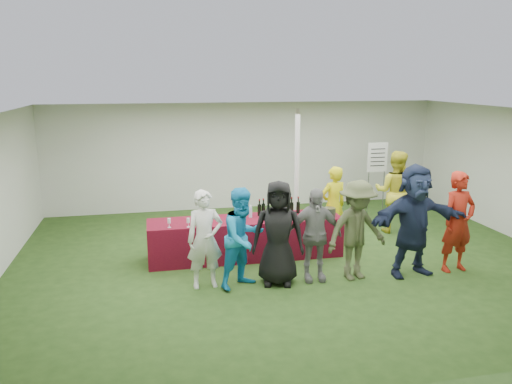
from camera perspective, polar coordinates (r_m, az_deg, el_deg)
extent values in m
plane|color=#284719|center=(9.36, 3.69, -7.78)|extent=(60.00, 60.00, 0.00)
plane|color=white|center=(12.79, -1.08, 4.18)|extent=(10.00, 0.00, 10.00)
plane|color=white|center=(5.40, 15.59, -8.92)|extent=(10.00, 0.00, 10.00)
plane|color=white|center=(8.77, 3.95, 8.94)|extent=(10.00, 10.00, 0.00)
cylinder|color=silver|center=(10.23, 4.68, 1.89)|extent=(0.10, 0.10, 2.70)
cube|color=maroon|center=(9.38, -1.20, -5.27)|extent=(3.60, 0.80, 0.75)
cylinder|color=black|center=(9.44, 0.39, -2.08)|extent=(0.07, 0.07, 0.22)
cylinder|color=black|center=(9.40, 0.39, -1.20)|extent=(0.03, 0.03, 0.08)
cylinder|color=maroon|center=(9.39, 0.39, -0.89)|extent=(0.03, 0.03, 0.02)
cylinder|color=black|center=(9.49, 0.85, -2.00)|extent=(0.07, 0.07, 0.22)
cylinder|color=black|center=(9.45, 0.85, -1.12)|extent=(0.03, 0.03, 0.08)
cylinder|color=maroon|center=(9.44, 0.85, -0.82)|extent=(0.03, 0.03, 0.02)
cylinder|color=black|center=(9.48, 2.26, -2.03)|extent=(0.07, 0.07, 0.22)
cylinder|color=black|center=(9.44, 2.26, -1.15)|extent=(0.03, 0.03, 0.08)
cylinder|color=maroon|center=(9.43, 2.27, -0.84)|extent=(0.03, 0.03, 0.02)
cylinder|color=black|center=(9.54, 2.59, -1.92)|extent=(0.07, 0.07, 0.22)
cylinder|color=black|center=(9.51, 2.60, -1.05)|extent=(0.03, 0.03, 0.08)
cylinder|color=maroon|center=(9.49, 2.60, -0.74)|extent=(0.03, 0.03, 0.02)
cylinder|color=black|center=(9.56, 3.48, -1.91)|extent=(0.07, 0.07, 0.22)
cylinder|color=black|center=(9.52, 3.50, -1.04)|extent=(0.03, 0.03, 0.08)
cylinder|color=maroon|center=(9.51, 3.50, -0.73)|extent=(0.03, 0.03, 0.02)
cylinder|color=black|center=(9.61, 4.09, -1.83)|extent=(0.07, 0.07, 0.22)
cylinder|color=black|center=(9.58, 4.10, -0.96)|extent=(0.03, 0.03, 0.08)
cylinder|color=maroon|center=(9.56, 4.11, -0.66)|extent=(0.03, 0.03, 0.02)
cylinder|color=black|center=(9.65, 4.83, -1.79)|extent=(0.07, 0.07, 0.22)
cylinder|color=black|center=(9.61, 4.85, -0.92)|extent=(0.03, 0.03, 0.08)
cylinder|color=maroon|center=(9.60, 4.86, -0.62)|extent=(0.03, 0.03, 0.02)
cylinder|color=silver|center=(8.87, -9.88, -4.01)|extent=(0.06, 0.06, 0.00)
cylinder|color=silver|center=(8.86, -9.89, -3.76)|extent=(0.01, 0.01, 0.07)
cylinder|color=silver|center=(8.84, -9.91, -3.27)|extent=(0.06, 0.06, 0.08)
cylinder|color=#4F0808|center=(8.84, -9.90, -3.45)|extent=(0.05, 0.05, 0.02)
cylinder|color=silver|center=(8.85, -7.73, -3.98)|extent=(0.06, 0.06, 0.00)
cylinder|color=silver|center=(8.83, -7.74, -3.73)|extent=(0.01, 0.01, 0.07)
cylinder|color=silver|center=(8.81, -7.76, -3.23)|extent=(0.06, 0.06, 0.08)
cylinder|color=silver|center=(8.90, -5.73, -3.81)|extent=(0.06, 0.06, 0.00)
cylinder|color=silver|center=(8.89, -5.73, -3.57)|extent=(0.01, 0.01, 0.07)
cylinder|color=silver|center=(8.87, -5.74, -3.07)|extent=(0.06, 0.06, 0.08)
cylinder|color=silver|center=(8.97, -3.06, -3.63)|extent=(0.06, 0.06, 0.00)
cylinder|color=silver|center=(8.96, -3.06, -3.38)|extent=(0.01, 0.01, 0.07)
cylinder|color=silver|center=(8.94, -3.07, -2.89)|extent=(0.06, 0.06, 0.08)
cylinder|color=silver|center=(9.40, 7.19, -2.93)|extent=(0.06, 0.06, 0.00)
cylinder|color=silver|center=(9.39, 7.19, -2.70)|extent=(0.01, 0.01, 0.07)
cylinder|color=silver|center=(9.37, 7.21, -2.23)|extent=(0.06, 0.06, 0.08)
cylinder|color=#4F0808|center=(9.38, 7.20, -2.41)|extent=(0.05, 0.05, 0.02)
cylinder|color=silver|center=(9.34, -0.64, -2.31)|extent=(0.07, 0.07, 0.20)
cylinder|color=silver|center=(9.31, -0.64, -1.63)|extent=(0.03, 0.03, 0.03)
cube|color=white|center=(9.69, 7.43, -2.37)|extent=(0.25, 0.18, 0.03)
cylinder|color=slate|center=(9.46, 8.43, -2.32)|extent=(0.22, 0.22, 0.18)
cylinder|color=slate|center=(12.33, 12.66, -0.26)|extent=(0.02, 0.02, 1.10)
cylinder|color=slate|center=(12.50, 14.33, -0.17)|extent=(0.02, 0.02, 1.10)
cube|color=white|center=(12.24, 13.72, 3.88)|extent=(0.50, 0.02, 0.70)
cube|color=black|center=(12.20, 13.80, 4.80)|extent=(0.36, 0.01, 0.02)
cube|color=black|center=(12.22, 13.78, 4.33)|extent=(0.36, 0.01, 0.02)
cube|color=black|center=(12.23, 13.75, 3.87)|extent=(0.36, 0.01, 0.02)
cube|color=black|center=(12.25, 13.73, 3.41)|extent=(0.36, 0.01, 0.02)
cube|color=black|center=(12.26, 13.70, 2.95)|extent=(0.36, 0.01, 0.02)
imported|color=#C3BF0E|center=(10.12, 8.81, -1.54)|extent=(0.65, 0.50, 1.60)
imported|color=gold|center=(11.17, 15.59, 0.01)|extent=(1.10, 1.05, 1.79)
imported|color=silver|center=(8.00, -5.85, -5.41)|extent=(0.61, 0.43, 1.60)
imported|color=#188DC8|center=(7.98, -1.47, -5.25)|extent=(1.00, 0.93, 1.64)
imported|color=black|center=(8.08, 2.54, -4.71)|extent=(0.95, 0.74, 1.72)
imported|color=gray|center=(8.29, 6.66, -4.86)|extent=(0.94, 0.44, 1.58)
imported|color=#454C2D|center=(8.43, 11.44, -4.32)|extent=(1.19, 0.82, 1.69)
imported|color=#19233D|center=(8.81, 17.60, -3.12)|extent=(1.83, 0.75, 1.93)
imported|color=#9F1F11|center=(9.29, 22.09, -3.18)|extent=(0.70, 0.51, 1.76)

